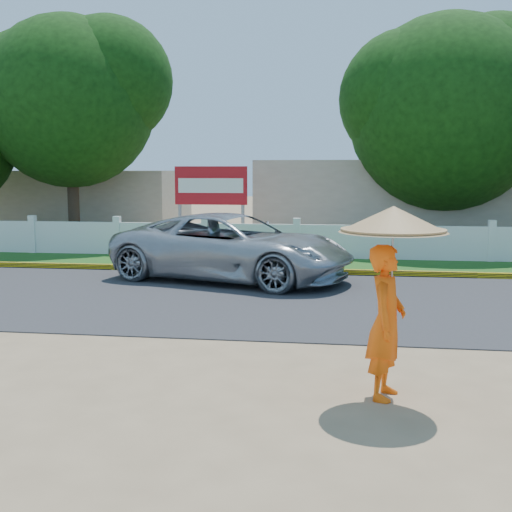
% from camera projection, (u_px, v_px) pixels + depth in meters
% --- Properties ---
extents(ground, '(120.00, 120.00, 0.00)m').
position_uv_depth(ground, '(237.00, 359.00, 9.64)').
color(ground, '#9E8460').
rests_on(ground, ground).
extents(road, '(60.00, 7.00, 0.02)m').
position_uv_depth(road, '(272.00, 299.00, 14.05)').
color(road, '#38383A').
rests_on(road, ground).
extents(grass_verge, '(60.00, 3.50, 0.03)m').
position_uv_depth(grass_verge, '(293.00, 264.00, 19.20)').
color(grass_verge, '#2D601E').
rests_on(grass_verge, ground).
extents(curb, '(40.00, 0.18, 0.16)m').
position_uv_depth(curb, '(287.00, 271.00, 17.53)').
color(curb, yellow).
rests_on(curb, ground).
extents(fence, '(40.00, 0.10, 1.10)m').
position_uv_depth(fence, '(297.00, 241.00, 20.55)').
color(fence, silver).
rests_on(fence, ground).
extents(building_near, '(10.00, 6.00, 3.20)m').
position_uv_depth(building_near, '(382.00, 200.00, 26.66)').
color(building_near, '#B7AD99').
rests_on(building_near, ground).
extents(building_far, '(8.00, 5.00, 2.80)m').
position_uv_depth(building_far, '(94.00, 201.00, 29.50)').
color(building_far, '#B7AD99').
rests_on(building_far, ground).
extents(vehicle, '(6.77, 4.56, 1.72)m').
position_uv_depth(vehicle, '(233.00, 247.00, 16.41)').
color(vehicle, '#A8ACB0').
rests_on(vehicle, ground).
extents(monk_with_parasol, '(1.31, 1.31, 2.39)m').
position_uv_depth(monk_with_parasol, '(390.00, 274.00, 7.82)').
color(monk_with_parasol, '#FF5B0D').
rests_on(monk_with_parasol, ground).
extents(billboard, '(2.50, 0.13, 2.95)m').
position_uv_depth(billboard, '(211.00, 190.00, 21.84)').
color(billboard, gray).
rests_on(billboard, ground).
extents(tree_row, '(33.90, 8.28, 8.83)m').
position_uv_depth(tree_row, '(374.00, 109.00, 22.92)').
color(tree_row, '#473828').
rests_on(tree_row, ground).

